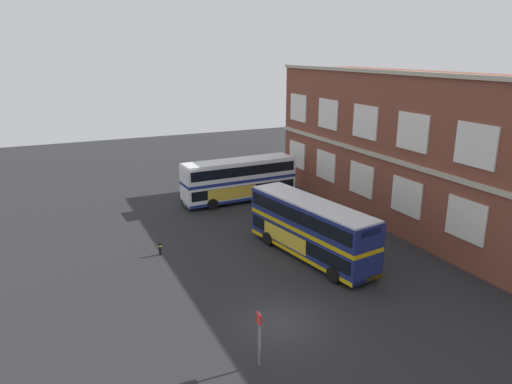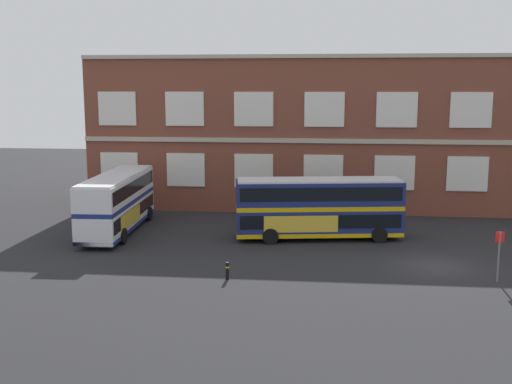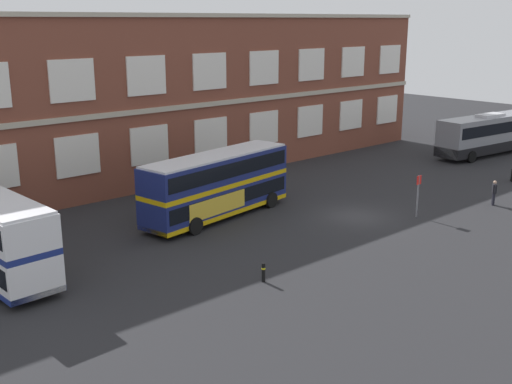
% 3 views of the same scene
% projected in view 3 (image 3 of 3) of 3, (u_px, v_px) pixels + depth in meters
% --- Properties ---
extents(ground_plane, '(120.00, 120.00, 0.00)m').
position_uv_depth(ground_plane, '(334.00, 210.00, 41.62)').
color(ground_plane, '#232326').
extents(brick_terminal_building, '(49.90, 8.19, 12.57)m').
position_uv_depth(brick_terminal_building, '(180.00, 96.00, 50.93)').
color(brick_terminal_building, brown).
rests_on(brick_terminal_building, ground).
extents(double_decker_middle, '(11.26, 4.24, 4.07)m').
position_uv_depth(double_decker_middle, '(217.00, 184.00, 39.47)').
color(double_decker_middle, navy).
rests_on(double_decker_middle, ground).
extents(touring_coach, '(12.20, 3.83, 3.80)m').
position_uv_depth(touring_coach, '(488.00, 134.00, 58.02)').
color(touring_coach, gray).
rests_on(touring_coach, ground).
extents(waiting_passenger, '(0.56, 0.49, 1.70)m').
position_uv_depth(waiting_passenger, '(494.00, 192.00, 42.39)').
color(waiting_passenger, black).
rests_on(waiting_passenger, ground).
extents(bus_stand_flag, '(0.44, 0.10, 2.70)m').
position_uv_depth(bus_stand_flag, '(418.00, 192.00, 39.64)').
color(bus_stand_flag, slate).
rests_on(bus_stand_flag, ground).
extents(safety_bollard_east, '(0.19, 0.19, 0.95)m').
position_uv_depth(safety_bollard_east, '(263.00, 272.00, 30.04)').
color(safety_bollard_east, black).
rests_on(safety_bollard_east, ground).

